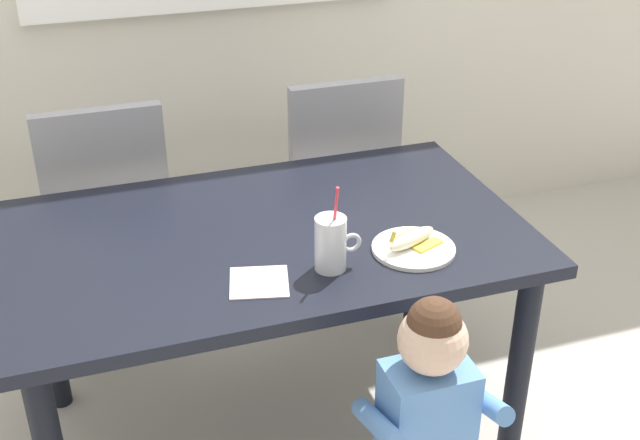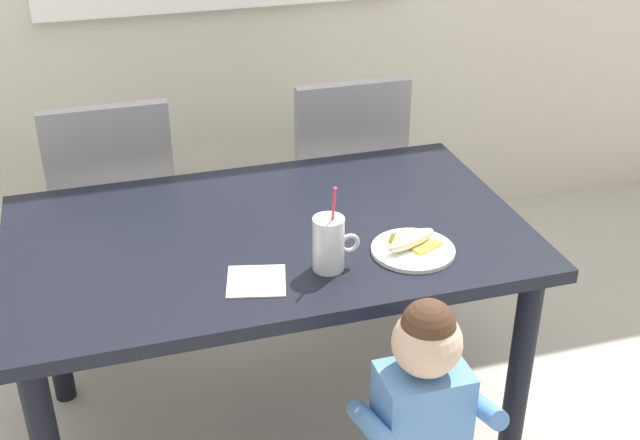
% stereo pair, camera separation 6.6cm
% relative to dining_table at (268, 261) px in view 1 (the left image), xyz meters
% --- Properties ---
extents(ground_plane, '(24.00, 24.00, 0.00)m').
position_rel_dining_table_xyz_m(ground_plane, '(0.00, 0.00, -0.65)').
color(ground_plane, '#B7B2A8').
extents(dining_table, '(1.48, 0.89, 0.75)m').
position_rel_dining_table_xyz_m(dining_table, '(0.00, 0.00, 0.00)').
color(dining_table, black).
rests_on(dining_table, ground).
extents(dining_chair_left, '(0.44, 0.44, 0.96)m').
position_rel_dining_table_xyz_m(dining_chair_left, '(-0.41, 0.70, -0.11)').
color(dining_chair_left, gray).
rests_on(dining_chair_left, ground).
extents(dining_chair_right, '(0.44, 0.45, 0.96)m').
position_rel_dining_table_xyz_m(dining_chair_right, '(0.45, 0.69, -0.11)').
color(dining_chair_right, gray).
rests_on(dining_chair_right, ground).
extents(toddler_standing, '(0.33, 0.24, 0.84)m').
position_rel_dining_table_xyz_m(toddler_standing, '(0.25, -0.59, -0.13)').
color(toddler_standing, '#3F4760').
rests_on(toddler_standing, ground).
extents(milk_cup, '(0.13, 0.08, 0.25)m').
position_rel_dining_table_xyz_m(milk_cup, '(0.11, -0.25, 0.17)').
color(milk_cup, silver).
rests_on(milk_cup, dining_table).
extents(snack_plate, '(0.23, 0.23, 0.01)m').
position_rel_dining_table_xyz_m(snack_plate, '(0.35, -0.23, 0.11)').
color(snack_plate, white).
rests_on(snack_plate, dining_table).
extents(peeled_banana, '(0.18, 0.13, 0.07)m').
position_rel_dining_table_xyz_m(peeled_banana, '(0.35, -0.22, 0.13)').
color(peeled_banana, '#F4EAC6').
rests_on(peeled_banana, snack_plate).
extents(paper_napkin, '(0.18, 0.18, 0.00)m').
position_rel_dining_table_xyz_m(paper_napkin, '(-0.09, -0.25, 0.10)').
color(paper_napkin, silver).
rests_on(paper_napkin, dining_table).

